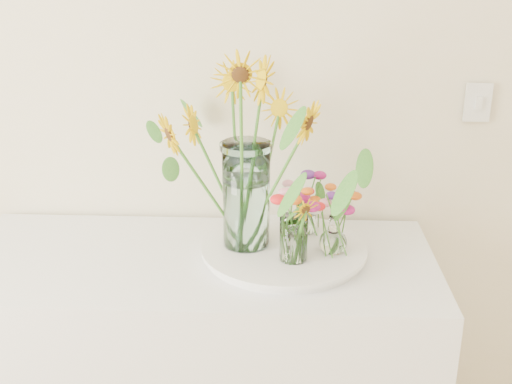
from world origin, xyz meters
TOP-DOWN VIEW (x-y plane):
  - tray at (0.13, 1.95)m, footprint 0.46×0.46m
  - mason_jar at (0.02, 1.97)m, footprint 0.15×0.15m
  - sunflower_bouquet at (0.02, 1.97)m, footprint 0.79×0.79m
  - small_vase_a at (0.16, 1.87)m, footprint 0.10×0.10m
  - wildflower_posy_a at (0.16, 1.87)m, footprint 0.17×0.17m
  - small_vase_b at (0.27, 1.93)m, footprint 0.10×0.10m
  - wildflower_posy_b at (0.27, 1.93)m, footprint 0.19×0.19m
  - small_vase_c at (0.20, 2.06)m, footprint 0.07×0.07m
  - wildflower_posy_c at (0.20, 2.06)m, footprint 0.19×0.19m

SIDE VIEW (x-z plane):
  - tray at x=0.13m, z-range 0.90..0.92m
  - small_vase_c at x=0.20m, z-range 0.93..1.02m
  - small_vase_b at x=0.27m, z-range 0.93..1.04m
  - small_vase_a at x=0.16m, z-range 0.93..1.06m
  - wildflower_posy_c at x=0.20m, z-range 0.93..1.11m
  - wildflower_posy_b at x=0.27m, z-range 0.93..1.13m
  - wildflower_posy_a at x=0.16m, z-range 0.93..1.15m
  - mason_jar at x=0.02m, z-range 0.93..1.24m
  - sunflower_bouquet at x=0.02m, z-range 0.93..1.52m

